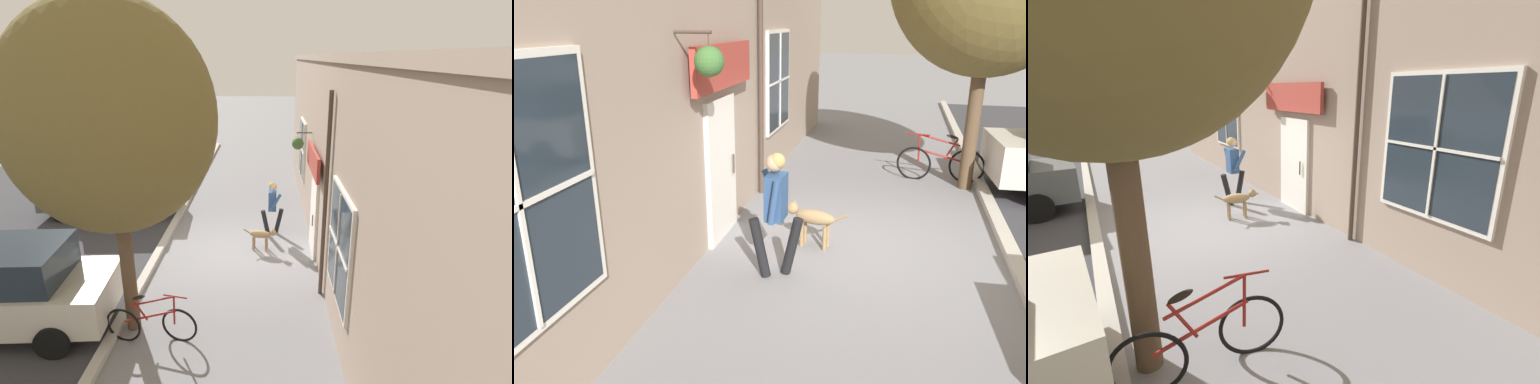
% 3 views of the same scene
% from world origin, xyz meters
% --- Properties ---
extents(ground_plane, '(90.00, 90.00, 0.00)m').
position_xyz_m(ground_plane, '(0.00, 0.00, 0.00)').
color(ground_plane, gray).
extents(storefront_facade, '(0.95, 18.00, 5.11)m').
position_xyz_m(storefront_facade, '(-2.34, -0.02, 2.55)').
color(storefront_facade, gray).
rests_on(storefront_facade, ground_plane).
extents(pedestrian_walking, '(0.68, 0.56, 1.64)m').
position_xyz_m(pedestrian_walking, '(-1.08, -1.32, 0.98)').
color(pedestrian_walking, black).
rests_on(pedestrian_walking, ground_plane).
extents(dog_on_leash, '(0.99, 0.35, 0.65)m').
position_xyz_m(dog_on_leash, '(-0.79, -0.32, 0.44)').
color(dog_on_leash, '#997A51').
rests_on(dog_on_leash, ground_plane).
extents(leaning_bicycle, '(1.74, 0.22, 1.01)m').
position_xyz_m(leaning_bicycle, '(1.22, 3.45, 0.38)').
color(leaning_bicycle, black).
rests_on(leaning_bicycle, ground_plane).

